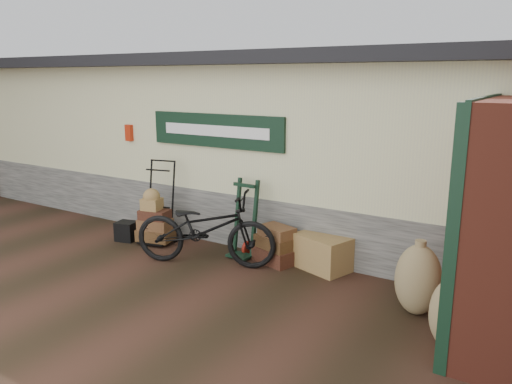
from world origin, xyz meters
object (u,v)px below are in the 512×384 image
green_barrow (244,219)px  black_trunk (127,231)px  suitcase_stack (275,244)px  porter_trolley (159,201)px  wicker_hamper (322,252)px  bicycle (205,225)px

green_barrow → black_trunk: green_barrow is taller
suitcase_stack → black_trunk: bearing=-170.2°
porter_trolley → green_barrow: size_ratio=1.16×
porter_trolley → suitcase_stack: bearing=-7.7°
porter_trolley → wicker_hamper: 3.00m
green_barrow → wicker_hamper: (1.29, 0.15, -0.36)m
black_trunk → wicker_hamper: bearing=9.8°
porter_trolley → suitcase_stack: (2.22, 0.18, -0.43)m
porter_trolley → green_barrow: bearing=-7.0°
green_barrow → black_trunk: (-2.19, -0.45, -0.45)m
suitcase_stack → black_trunk: (-2.75, -0.47, -0.13)m
porter_trolley → black_trunk: bearing=-163.5°
porter_trolley → bicycle: 1.44m
porter_trolley → wicker_hamper: size_ratio=1.82×
bicycle → porter_trolley: bearing=50.9°
porter_trolley → black_trunk: 0.82m
bicycle → wicker_hamper: bearing=-84.3°
wicker_hamper → bicycle: size_ratio=0.36×
bicycle → green_barrow: bearing=-46.1°
wicker_hamper → black_trunk: wicker_hamper is taller
wicker_hamper → suitcase_stack: bearing=-170.1°
wicker_hamper → black_trunk: bearing=-170.2°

